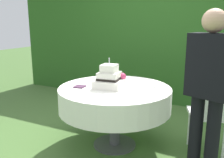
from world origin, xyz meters
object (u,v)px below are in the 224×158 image
Objects in this scene: wedding_cake at (110,79)px; garden_chair at (210,111)px; cake_table at (115,98)px; serving_plate_near at (128,80)px; serving_plate_far at (156,87)px; napkin_stack at (80,87)px; standing_person at (208,88)px.

wedding_cake is 0.40× the size of garden_chair.
serving_plate_near is (0.01, 0.38, 0.14)m from cake_table.
serving_plate_far is 0.64m from garden_chair.
wedding_cake is 0.55m from serving_plate_far.
standing_person reaches higher than napkin_stack.
serving_plate_far is at bearing -178.15° from garden_chair.
serving_plate_near is 0.45m from serving_plate_far.
serving_plate_near is 0.07× the size of standing_person.
serving_plate_far is at bearing -20.32° from serving_plate_near.
serving_plate_near is at bearing 88.21° from cake_table.
cake_table is 0.44m from napkin_stack.
standing_person is at bearing -15.67° from cake_table.
serving_plate_near is at bearing 55.71° from napkin_stack.
napkin_stack is (-0.38, -0.56, 0.00)m from serving_plate_near.
cake_table is 1.14m from standing_person.
wedding_cake is at bearing -165.94° from garden_chair.
serving_plate_near is 0.13× the size of garden_chair.
cake_table is 0.41m from serving_plate_near.
garden_chair reaches higher than serving_plate_far.
serving_plate_near is 0.68m from napkin_stack.
garden_chair is (0.61, 0.02, -0.21)m from serving_plate_far.
napkin_stack is (-0.80, -0.41, 0.00)m from serving_plate_far.
serving_plate_far is 0.82× the size of napkin_stack.
cake_table is 0.25m from wedding_cake.
napkin_stack is at bearing -154.71° from wedding_cake.
napkin_stack is at bearing -153.27° from serving_plate_far.
serving_plate_near is 1.06m from garden_chair.
standing_person is at bearing -4.63° from napkin_stack.
garden_chair is (1.03, -0.14, -0.21)m from serving_plate_near.
napkin_stack is (-0.37, -0.18, 0.14)m from cake_table.
serving_plate_far is at bearing 27.67° from wedding_cake.
wedding_cake is 1.13m from standing_person.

